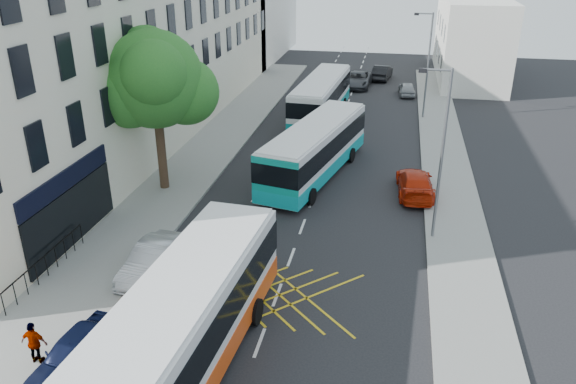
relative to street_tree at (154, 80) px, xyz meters
The scene contains 19 objects.
pavement_left 6.22m from the street_tree, 73.47° to the left, with size 5.00×70.00×0.15m, color gray.
pavement_right 17.17m from the street_tree, ahead, with size 3.00×70.00×0.15m, color gray.
terrace_main 11.00m from the street_tree, 119.95° to the left, with size 8.30×45.00×13.50m.
terrace_far 40.43m from the street_tree, 97.81° to the left, with size 8.00×20.00×10.00m, color silver.
building_right 38.43m from the street_tree, 59.43° to the left, with size 6.00×18.00×8.00m, color silver.
street_tree is the anchor object (origin of this frame).
lamp_near 15.10m from the street_tree, 11.40° to the right, with size 1.45×0.15×8.00m.
lamp_far 22.57m from the street_tree, 49.19° to the left, with size 1.45×0.15×8.00m.
railings 11.22m from the street_tree, 97.02° to the right, with size 0.08×5.60×1.14m, color black, non-canonical shape.
bus_near 16.21m from the street_tree, 65.43° to the right, with size 3.71×12.53×3.48m.
bus_mid 10.02m from the street_tree, 24.33° to the left, with size 5.10×11.72×3.21m.
bus_far 17.61m from the street_tree, 66.41° to the left, with size 3.48×11.69×3.24m.
parked_car_blue 15.75m from the street_tree, 78.59° to the right, with size 1.58×3.93×1.34m, color black.
parked_car_silver 10.56m from the street_tree, 70.33° to the right, with size 1.47×4.21×1.39m, color #B4B7BC.
red_hatchback 15.24m from the street_tree, ahead, with size 1.91×4.69×1.36m, color #BB2208.
distant_car_grey 28.62m from the street_tree, 71.60° to the left, with size 2.34×5.07×1.41m, color #3A3C41.
distant_car_silver 28.40m from the street_tree, 60.94° to the left, with size 1.41×3.51×1.20m, color #94969B.
distant_car_dark 32.74m from the street_tree, 70.05° to the left, with size 1.53×4.40×1.45m, color black.
pedestrian_far 15.53m from the street_tree, 84.06° to the right, with size 0.92×0.38×1.57m, color gray.
Camera 1 is at (4.06, -12.45, 13.08)m, focal length 35.00 mm.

